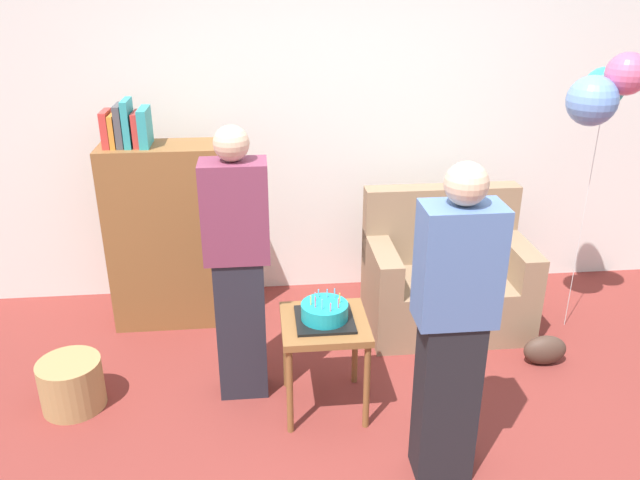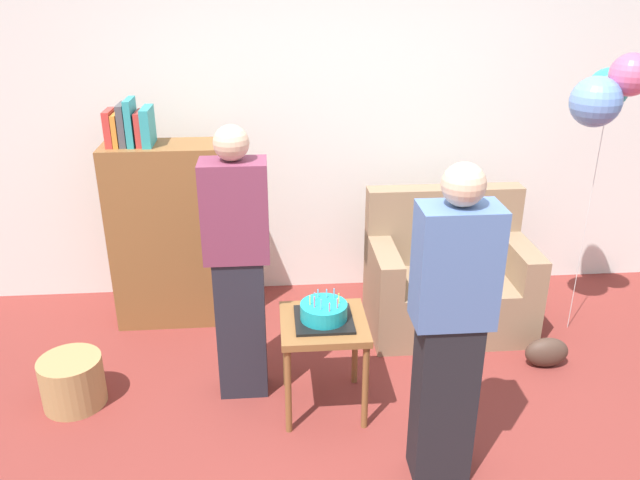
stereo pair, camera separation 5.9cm
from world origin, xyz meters
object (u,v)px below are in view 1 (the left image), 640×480
Objects in this scene: person_blowing_candles at (238,266)px; wicker_basket at (72,384)px; bookshelf at (167,233)px; birthday_cake at (325,313)px; side_table at (324,334)px; person_holding_cake at (452,329)px; couch at (445,279)px; handbag at (545,350)px; balloon_bunch at (605,90)px.

person_blowing_candles reaches higher than wicker_basket.
bookshelf is 1.49m from birthday_cake.
bookshelf is 5.00× the size of birthday_cake.
person_holding_cake reaches higher than side_table.
person_holding_cake is (-0.42, -1.44, 0.49)m from couch.
birthday_cake is 1.54m from wicker_basket.
person_holding_cake is 5.82× the size of handbag.
wicker_basket is (-1.99, 0.71, -0.68)m from person_holding_cake.
side_table is at bearing -48.58° from bookshelf.
person_blowing_candles reaches higher than birthday_cake.
couch is 1.64m from person_blowing_candles.
couch is 3.06× the size of wicker_basket.
balloon_bunch is (2.26, 0.50, 0.85)m from person_blowing_candles.
birthday_cake is 1.14× the size of handbag.
bookshelf is 2.98m from balloon_bunch.
bookshelf reaches higher than side_table.
person_holding_cake is 0.85× the size of balloon_bunch.
birthday_cake is 0.20× the size of person_blowing_candles.
person_holding_cake reaches higher than handbag.
bookshelf is at bearing 131.42° from side_table.
couch is 1.93× the size of side_table.
person_blowing_candles is 1.00× the size of person_holding_cake.
person_holding_cake is (0.53, -0.57, 0.21)m from birthday_cake.
couch is at bearing -7.15° from bookshelf.
handbag is (2.45, -0.83, -0.58)m from bookshelf.
person_holding_cake reaches higher than bookshelf.
birthday_cake is at bearing -26.40° from side_table.
handbag is (1.93, 0.09, -0.73)m from person_blowing_candles.
handbag is at bearing 2.78° from wicker_basket.
person_blowing_candles is at bearing -47.40° from person_holding_cake.
person_blowing_candles is 5.82× the size of handbag.
person_holding_cake is at bearing -46.97° from birthday_cake.
side_table reaches higher than wicker_basket.
couch is 1.59m from balloon_bunch.
couch is at bearing 131.01° from handbag.
handbag is (0.93, 0.85, -0.73)m from person_holding_cake.
handbag is (1.46, 0.28, -0.39)m from side_table.
person_holding_cake is 4.53× the size of wicker_basket.
wicker_basket is at bearing -29.50° from person_holding_cake.
birthday_cake is 0.20× the size of person_holding_cake.
birthday_cake reaches higher than side_table.
wicker_basket is (-0.99, -0.06, -0.68)m from person_blowing_candles.
balloon_bunch is at bearing 25.16° from person_blowing_candles.
balloon_bunch reaches higher than side_table.
wicker_basket is at bearing -170.36° from balloon_bunch.
handbag is (0.51, -0.59, -0.24)m from couch.
wicker_basket is 2.92m from handbag.
couch is 0.67× the size of person_holding_cake.
person_holding_cake is 1.98m from balloon_bunch.
person_blowing_candles reaches higher than side_table.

